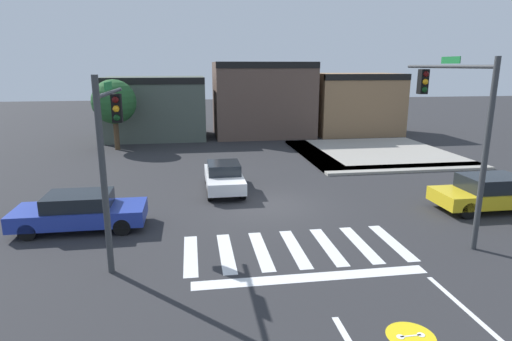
% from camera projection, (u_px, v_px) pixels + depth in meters
% --- Properties ---
extents(ground_plane, '(120.00, 120.00, 0.00)m').
position_uv_depth(ground_plane, '(270.00, 205.00, 18.35)').
color(ground_plane, '#2B2B2D').
extents(crosswalk_near, '(7.22, 3.04, 0.01)m').
position_uv_depth(crosswalk_near, '(295.00, 248.00, 14.02)').
color(crosswalk_near, silver).
rests_on(crosswalk_near, ground_plane).
extents(bike_detector_marking, '(1.09, 1.09, 0.01)m').
position_uv_depth(bike_detector_marking, '(411.00, 336.00, 9.48)').
color(bike_detector_marking, yellow).
rests_on(bike_detector_marking, ground_plane).
extents(curb_corner_northeast, '(10.00, 10.60, 0.15)m').
position_uv_depth(curb_corner_northeast, '(369.00, 154.00, 28.61)').
color(curb_corner_northeast, '#9E998E').
rests_on(curb_corner_northeast, ground_plane).
extents(storefront_row, '(24.58, 6.21, 6.14)m').
position_uv_depth(storefront_row, '(257.00, 103.00, 36.15)').
color(storefront_row, '#4C564C').
rests_on(storefront_row, ground_plane).
extents(traffic_signal_southwest, '(0.32, 4.12, 5.61)m').
position_uv_depth(traffic_signal_southwest, '(110.00, 137.00, 12.86)').
color(traffic_signal_southwest, '#383A3D').
rests_on(traffic_signal_southwest, ground_plane).
extents(traffic_signal_southeast, '(0.32, 5.34, 6.15)m').
position_uv_depth(traffic_signal_southeast, '(455.00, 111.00, 14.69)').
color(traffic_signal_southeast, '#383A3D').
rests_on(traffic_signal_southeast, ground_plane).
extents(car_yellow, '(4.61, 1.95, 1.45)m').
position_uv_depth(car_yellow, '(491.00, 193.00, 17.63)').
color(car_yellow, gold).
rests_on(car_yellow, ground_plane).
extents(car_white, '(1.70, 4.17, 1.37)m').
position_uv_depth(car_white, '(224.00, 177.00, 20.33)').
color(car_white, white).
rests_on(car_white, ground_plane).
extents(car_blue, '(4.62, 1.88, 1.35)m').
position_uv_depth(car_blue, '(80.00, 211.00, 15.55)').
color(car_blue, '#23389E').
rests_on(car_blue, ground_plane).
extents(roadside_tree, '(3.07, 3.07, 4.93)m').
position_uv_depth(roadside_tree, '(114.00, 102.00, 29.73)').
color(roadside_tree, '#4C3823').
rests_on(roadside_tree, ground_plane).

